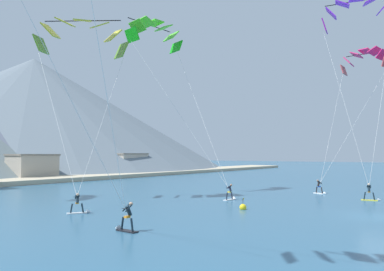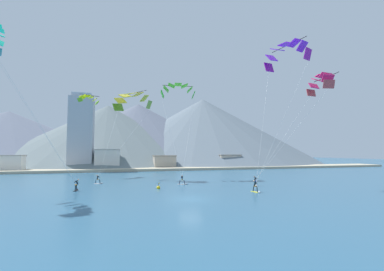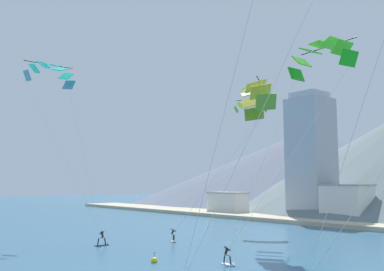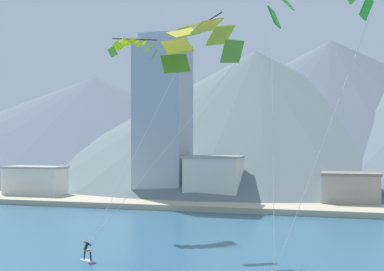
{
  "view_description": "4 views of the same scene",
  "coord_description": "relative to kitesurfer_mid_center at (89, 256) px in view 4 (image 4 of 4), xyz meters",
  "views": [
    {
      "loc": [
        -29.25,
        -4.97,
        4.42
      ],
      "look_at": [
        -0.97,
        15.51,
        6.18
      ],
      "focal_mm": 35.0,
      "sensor_mm": 36.0,
      "label": 1
    },
    {
      "loc": [
        -8.41,
        -29.33,
        5.46
      ],
      "look_at": [
        3.72,
        12.0,
        8.3
      ],
      "focal_mm": 24.0,
      "sensor_mm": 36.0,
      "label": 2
    },
    {
      "loc": [
        27.93,
        -11.49,
        6.56
      ],
      "look_at": [
        -1.91,
        13.29,
        10.93
      ],
      "focal_mm": 40.0,
      "sensor_mm": 36.0,
      "label": 3
    },
    {
      "loc": [
        6.23,
        -15.92,
        8.66
      ],
      "look_at": [
        -3.38,
        17.24,
        8.93
      ],
      "focal_mm": 50.0,
      "sensor_mm": 36.0,
      "label": 4
    }
  ],
  "objects": [
    {
      "name": "shore_building_quay_west",
      "position": [
        -26.2,
        34.24,
        1.96
      ],
      "size": [
        8.86,
        4.33,
        4.78
      ],
      "color": "silver",
      "rests_on": "ground"
    },
    {
      "name": "mountain_peak_central_summit",
      "position": [
        -48.02,
        96.73,
        12.35
      ],
      "size": [
        124.37,
        124.37,
        25.58
      ],
      "color": "slate",
      "rests_on": "ground"
    },
    {
      "name": "shoreline_strip",
      "position": [
        11.3,
        32.18,
        -0.09
      ],
      "size": [
        180.0,
        10.0,
        0.7
      ],
      "primitive_type": "cube",
      "color": "#BCAD8E",
      "rests_on": "ground"
    },
    {
      "name": "parafoil_kite_mid_center",
      "position": [
        5.83,
        7.66,
        16.32
      ],
      "size": [
        10.09,
        11.26,
        17.14
      ],
      "color": "#5C9323"
    },
    {
      "name": "mountain_peak_east_shoulder",
      "position": [
        14.05,
        96.35,
        15.7
      ],
      "size": [
        121.26,
        121.26,
        32.29
      ],
      "color": "slate",
      "rests_on": "ground"
    },
    {
      "name": "highrise_tower",
      "position": [
        -7.77,
        38.07,
        11.18
      ],
      "size": [
        7.0,
        7.0,
        23.65
      ],
      "color": "#A8ADB7",
      "rests_on": "ground"
    },
    {
      "name": "shore_building_promenade_mid",
      "position": [
        18.04,
        36.55,
        1.81
      ],
      "size": [
        7.3,
        5.41,
        4.49
      ],
      "color": "#A89E8E",
      "rests_on": "ground"
    },
    {
      "name": "kitesurfer_mid_center",
      "position": [
        0.0,
        0.0,
        0.0
      ],
      "size": [
        1.71,
        1.22,
        1.62
      ],
      "color": "white",
      "rests_on": "ground"
    },
    {
      "name": "shore_building_quay_east",
      "position": [
        0.15,
        36.36,
        2.79
      ],
      "size": [
        7.57,
        5.89,
        6.44
      ],
      "color": "silver",
      "rests_on": "ground"
    },
    {
      "name": "mountain_peak_far_spur",
      "position": [
        -1.46,
        81.31,
        13.6
      ],
      "size": [
        101.66,
        101.66,
        28.07
      ],
      "color": "slate",
      "rests_on": "ground"
    },
    {
      "name": "parafoil_kite_distant_high_outer",
      "position": [
        -3.84,
        17.48,
        17.96
      ],
      "size": [
        4.8,
        4.18,
        1.98
      ],
      "color": "#66A918"
    }
  ]
}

